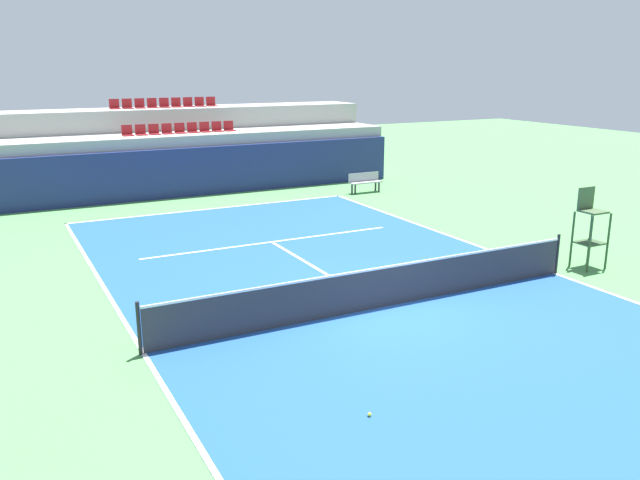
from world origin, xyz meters
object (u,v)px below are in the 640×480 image
Objects in this scene: umpire_chair at (590,225)px; player_bench at (365,181)px; tennis_net at (382,286)px; tennis_ball_0 at (370,414)px.

umpire_chair is 12.13m from player_bench.
umpire_chair is at bearing -90.93° from player_bench.
umpire_chair is 1.47× the size of player_bench.
tennis_net is 6.73m from umpire_chair.
tennis_net reaches higher than player_bench.
tennis_net is 7.39× the size of player_bench.
tennis_net is 4.90m from tennis_ball_0.
player_bench is at bearing 60.45° from tennis_net.
player_bench is at bearing 89.07° from umpire_chair.
tennis_net is 167.88× the size of tennis_ball_0.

